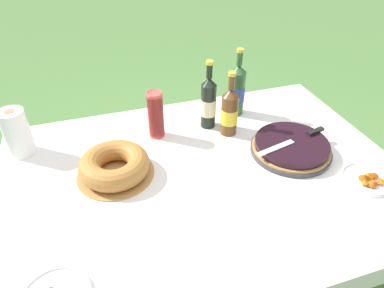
{
  "coord_description": "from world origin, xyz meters",
  "views": [
    {
      "loc": [
        -0.37,
        -1.0,
        1.65
      ],
      "look_at": [
        -0.01,
        0.13,
        0.77
      ],
      "focal_mm": 32.0,
      "sensor_mm": 36.0,
      "label": 1
    }
  ],
  "objects_px": {
    "cider_bottle_green": "(237,90)",
    "juice_bottle_red": "(208,103)",
    "berry_tart": "(291,147)",
    "cider_bottle_amber": "(229,112)",
    "bundt_cake": "(114,165)",
    "cup_stack": "(156,115)",
    "paper_towel_roll": "(17,133)",
    "serving_knife": "(297,139)",
    "snack_plate_near": "(367,179)"
  },
  "relations": [
    {
      "from": "snack_plate_near",
      "to": "paper_towel_roll",
      "type": "bearing_deg",
      "value": 154.97
    },
    {
      "from": "cup_stack",
      "to": "cider_bottle_amber",
      "type": "relative_size",
      "value": 0.73
    },
    {
      "from": "berry_tart",
      "to": "paper_towel_roll",
      "type": "height_order",
      "value": "paper_towel_roll"
    },
    {
      "from": "serving_knife",
      "to": "cider_bottle_amber",
      "type": "xyz_separation_m",
      "value": [
        -0.23,
        0.22,
        0.05
      ]
    },
    {
      "from": "bundt_cake",
      "to": "cider_bottle_amber",
      "type": "bearing_deg",
      "value": 14.35
    },
    {
      "from": "cider_bottle_amber",
      "to": "snack_plate_near",
      "type": "height_order",
      "value": "cider_bottle_amber"
    },
    {
      "from": "berry_tart",
      "to": "cider_bottle_green",
      "type": "xyz_separation_m",
      "value": [
        -0.1,
        0.39,
        0.1
      ]
    },
    {
      "from": "cider_bottle_green",
      "to": "paper_towel_roll",
      "type": "relative_size",
      "value": 1.62
    },
    {
      "from": "berry_tart",
      "to": "cup_stack",
      "type": "bearing_deg",
      "value": 150.16
    },
    {
      "from": "cider_bottle_green",
      "to": "juice_bottle_red",
      "type": "distance_m",
      "value": 0.19
    },
    {
      "from": "bundt_cake",
      "to": "cup_stack",
      "type": "distance_m",
      "value": 0.32
    },
    {
      "from": "bundt_cake",
      "to": "paper_towel_roll",
      "type": "xyz_separation_m",
      "value": [
        -0.37,
        0.27,
        0.06
      ]
    },
    {
      "from": "cider_bottle_amber",
      "to": "bundt_cake",
      "type": "bearing_deg",
      "value": -165.65
    },
    {
      "from": "bundt_cake",
      "to": "cider_bottle_green",
      "type": "xyz_separation_m",
      "value": [
        0.66,
        0.3,
        0.09
      ]
    },
    {
      "from": "cider_bottle_green",
      "to": "juice_bottle_red",
      "type": "bearing_deg",
      "value": -157.93
    },
    {
      "from": "cup_stack",
      "to": "cider_bottle_amber",
      "type": "xyz_separation_m",
      "value": [
        0.33,
        -0.08,
        0.0
      ]
    },
    {
      "from": "cup_stack",
      "to": "paper_towel_roll",
      "type": "relative_size",
      "value": 1.06
    },
    {
      "from": "serving_knife",
      "to": "snack_plate_near",
      "type": "height_order",
      "value": "serving_knife"
    },
    {
      "from": "serving_knife",
      "to": "cider_bottle_green",
      "type": "distance_m",
      "value": 0.41
    },
    {
      "from": "serving_knife",
      "to": "juice_bottle_red",
      "type": "xyz_separation_m",
      "value": [
        -0.31,
        0.31,
        0.07
      ]
    },
    {
      "from": "serving_knife",
      "to": "cup_stack",
      "type": "xyz_separation_m",
      "value": [
        -0.57,
        0.3,
        0.05
      ]
    },
    {
      "from": "berry_tart",
      "to": "cider_bottle_amber",
      "type": "height_order",
      "value": "cider_bottle_amber"
    },
    {
      "from": "paper_towel_roll",
      "to": "bundt_cake",
      "type": "bearing_deg",
      "value": -36.11
    },
    {
      "from": "juice_bottle_red",
      "to": "serving_knife",
      "type": "bearing_deg",
      "value": -45.3
    },
    {
      "from": "cup_stack",
      "to": "snack_plate_near",
      "type": "bearing_deg",
      "value": -37.97
    },
    {
      "from": "cup_stack",
      "to": "bundt_cake",
      "type": "bearing_deg",
      "value": -135.4
    },
    {
      "from": "bundt_cake",
      "to": "cup_stack",
      "type": "xyz_separation_m",
      "value": [
        0.23,
        0.22,
        0.07
      ]
    },
    {
      "from": "serving_knife",
      "to": "paper_towel_roll",
      "type": "relative_size",
      "value": 1.73
    },
    {
      "from": "bundt_cake",
      "to": "paper_towel_roll",
      "type": "relative_size",
      "value": 1.47
    },
    {
      "from": "bundt_cake",
      "to": "cider_bottle_amber",
      "type": "distance_m",
      "value": 0.58
    },
    {
      "from": "cider_bottle_amber",
      "to": "juice_bottle_red",
      "type": "xyz_separation_m",
      "value": [
        -0.07,
        0.09,
        0.01
      ]
    },
    {
      "from": "berry_tart",
      "to": "juice_bottle_red",
      "type": "height_order",
      "value": "juice_bottle_red"
    },
    {
      "from": "berry_tart",
      "to": "cider_bottle_green",
      "type": "bearing_deg",
      "value": 104.31
    },
    {
      "from": "serving_knife",
      "to": "cider_bottle_green",
      "type": "relative_size",
      "value": 1.07
    },
    {
      "from": "juice_bottle_red",
      "to": "berry_tart",
      "type": "bearing_deg",
      "value": -48.68
    },
    {
      "from": "cup_stack",
      "to": "berry_tart",
      "type": "bearing_deg",
      "value": -29.84
    },
    {
      "from": "bundt_cake",
      "to": "cider_bottle_amber",
      "type": "xyz_separation_m",
      "value": [
        0.56,
        0.14,
        0.07
      ]
    },
    {
      "from": "cup_stack",
      "to": "cider_bottle_amber",
      "type": "distance_m",
      "value": 0.34
    },
    {
      "from": "serving_knife",
      "to": "paper_towel_roll",
      "type": "height_order",
      "value": "paper_towel_roll"
    },
    {
      "from": "serving_knife",
      "to": "cup_stack",
      "type": "height_order",
      "value": "cup_stack"
    },
    {
      "from": "cup_stack",
      "to": "paper_towel_roll",
      "type": "xyz_separation_m",
      "value": [
        -0.6,
        0.05,
        -0.01
      ]
    },
    {
      "from": "berry_tart",
      "to": "cider_bottle_amber",
      "type": "relative_size",
      "value": 1.13
    },
    {
      "from": "snack_plate_near",
      "to": "paper_towel_roll",
      "type": "height_order",
      "value": "paper_towel_roll"
    },
    {
      "from": "bundt_cake",
      "to": "paper_towel_roll",
      "type": "height_order",
      "value": "paper_towel_roll"
    },
    {
      "from": "snack_plate_near",
      "to": "berry_tart",
      "type": "bearing_deg",
      "value": 126.41
    },
    {
      "from": "berry_tart",
      "to": "serving_knife",
      "type": "bearing_deg",
      "value": 12.93
    },
    {
      "from": "cider_bottle_green",
      "to": "berry_tart",
      "type": "bearing_deg",
      "value": -75.69
    },
    {
      "from": "cup_stack",
      "to": "cider_bottle_green",
      "type": "xyz_separation_m",
      "value": [
        0.44,
        0.08,
        0.02
      ]
    },
    {
      "from": "cider_bottle_green",
      "to": "snack_plate_near",
      "type": "distance_m",
      "value": 0.72
    },
    {
      "from": "bundt_cake",
      "to": "juice_bottle_red",
      "type": "relative_size",
      "value": 0.93
    }
  ]
}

